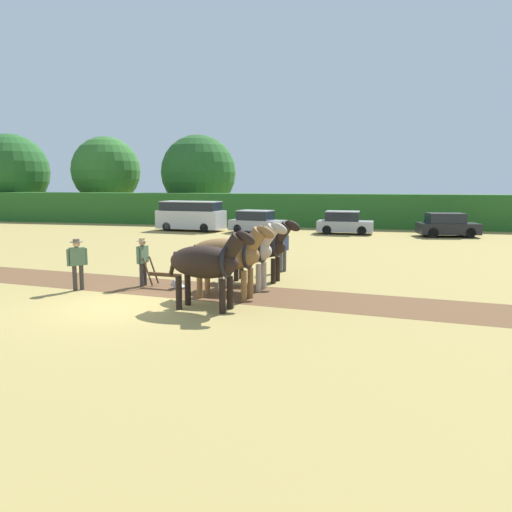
{
  "coord_description": "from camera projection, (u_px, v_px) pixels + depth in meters",
  "views": [
    {
      "loc": [
        7.16,
        -12.8,
        3.57
      ],
      "look_at": [
        3.28,
        3.51,
        1.1
      ],
      "focal_mm": 35.0,
      "sensor_mm": 36.0,
      "label": 1
    }
  ],
  "objects": [
    {
      "name": "draft_horse_lead_right",
      "position": [
        228.0,
        254.0,
        15.35
      ],
      "size": [
        2.9,
        1.28,
        2.39
      ],
      "rotation": [
        0.0,
        0.0,
        -0.11
      ],
      "color": "brown",
      "rests_on": "ground"
    },
    {
      "name": "draft_horse_trail_right",
      "position": [
        260.0,
        246.0,
        18.07
      ],
      "size": [
        2.88,
        1.18,
        2.34
      ],
      "rotation": [
        0.0,
        0.0,
        -0.11
      ],
      "color": "black",
      "rests_on": "ground"
    },
    {
      "name": "parked_van",
      "position": [
        191.0,
        216.0,
        37.21
      ],
      "size": [
        5.14,
        2.55,
        2.2
      ],
      "rotation": [
        0.0,
        0.0,
        -0.11
      ],
      "color": "#BCBCC1",
      "rests_on": "ground"
    },
    {
      "name": "hedgerow",
      "position": [
        285.0,
        210.0,
        41.03
      ],
      "size": [
        75.43,
        1.92,
        2.68
      ],
      "primitive_type": "cube",
      "color": "#286023",
      "rests_on": "ground"
    },
    {
      "name": "parked_car_left",
      "position": [
        257.0,
        222.0,
        35.87
      ],
      "size": [
        4.17,
        2.53,
        1.6
      ],
      "rotation": [
        0.0,
        0.0,
        -0.19
      ],
      "color": "#9E9EA8",
      "rests_on": "ground"
    },
    {
      "name": "farmer_at_plow",
      "position": [
        143.0,
        258.0,
        17.26
      ],
      "size": [
        0.42,
        0.66,
        1.69
      ],
      "rotation": [
        0.0,
        0.0,
        -0.08
      ],
      "color": "#38332D",
      "rests_on": "ground"
    },
    {
      "name": "draft_horse_lead_left",
      "position": [
        207.0,
        262.0,
        13.99
      ],
      "size": [
        2.72,
        1.21,
        2.36
      ],
      "rotation": [
        0.0,
        0.0,
        -0.11
      ],
      "color": "black",
      "rests_on": "ground"
    },
    {
      "name": "tree_left",
      "position": [
        106.0,
        171.0,
        50.24
      ],
      "size": [
        6.8,
        6.8,
        8.17
      ],
      "color": "#423323",
      "rests_on": "ground"
    },
    {
      "name": "plow",
      "position": [
        168.0,
        279.0,
        17.04
      ],
      "size": [
        1.52,
        0.5,
        1.13
      ],
      "rotation": [
        0.0,
        0.0,
        -0.11
      ],
      "color": "#4C331E",
      "rests_on": "ground"
    },
    {
      "name": "draft_horse_trail_left",
      "position": [
        245.0,
        250.0,
        16.71
      ],
      "size": [
        2.78,
        1.21,
        2.37
      ],
      "rotation": [
        0.0,
        0.0,
        -0.11
      ],
      "color": "#B2A38E",
      "rests_on": "ground"
    },
    {
      "name": "tree_center_left",
      "position": [
        198.0,
        173.0,
        48.12
      ],
      "size": [
        7.2,
        7.2,
        8.13
      ],
      "color": "brown",
      "rests_on": "ground"
    },
    {
      "name": "parked_car_center_left",
      "position": [
        344.0,
        223.0,
        34.98
      ],
      "size": [
        3.87,
        1.82,
        1.6
      ],
      "rotation": [
        0.0,
        0.0,
        -0.03
      ],
      "color": "#9E9EA8",
      "rests_on": "ground"
    },
    {
      "name": "farmer_onlooker_left",
      "position": [
        77.0,
        260.0,
        16.58
      ],
      "size": [
        0.5,
        0.5,
        1.73
      ],
      "rotation": [
        0.0,
        0.0,
        -0.78
      ],
      "color": "#38332D",
      "rests_on": "ground"
    },
    {
      "name": "tree_far_left",
      "position": [
        10.0,
        172.0,
        50.37
      ],
      "size": [
        7.59,
        7.59,
        8.45
      ],
      "color": "brown",
      "rests_on": "ground"
    },
    {
      "name": "plowed_furrow_strip",
      "position": [
        124.0,
        284.0,
        17.69
      ],
      "size": [
        28.37,
        5.89,
        0.01
      ],
      "primitive_type": "cube",
      "rotation": [
        0.0,
        0.0,
        -0.11
      ],
      "color": "brown",
      "rests_on": "ground"
    },
    {
      "name": "farmer_beside_team",
      "position": [
        283.0,
        246.0,
        20.02
      ],
      "size": [
        0.44,
        0.61,
        1.77
      ],
      "rotation": [
        0.0,
        0.0,
        -0.52
      ],
      "color": "#4C4C4C",
      "rests_on": "ground"
    },
    {
      "name": "parked_car_center",
      "position": [
        447.0,
        225.0,
        33.19
      ],
      "size": [
        4.11,
        2.47,
        1.57
      ],
      "rotation": [
        0.0,
        0.0,
        0.18
      ],
      "color": "black",
      "rests_on": "ground"
    },
    {
      "name": "ground_plane",
      "position": [
        118.0,
        307.0,
        14.48
      ],
      "size": [
        240.0,
        240.0,
        0.0
      ],
      "primitive_type": "plane",
      "color": "#998447"
    }
  ]
}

